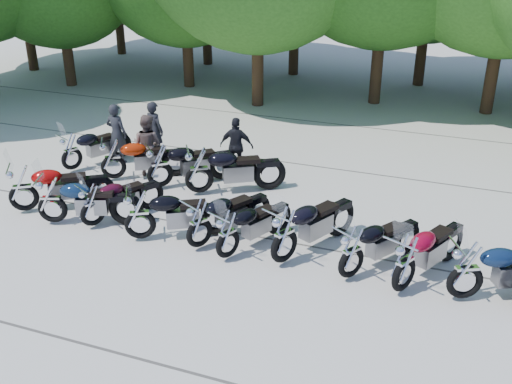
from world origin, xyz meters
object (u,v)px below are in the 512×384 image
(rider_1, at_px, (147,145))
(motorcycle_1, at_px, (51,199))
(rider_3, at_px, (155,130))
(motorcycle_2, at_px, (92,204))
(rider_0, at_px, (117,133))
(motorcycle_14, at_px, (199,169))
(motorcycle_7, at_px, (352,251))
(motorcycle_8, at_px, (405,262))
(motorcycle_12, at_px, (113,158))
(motorcycle_6, at_px, (284,234))
(motorcycle_3, at_px, (139,214))
(motorcycle_9, at_px, (467,269))
(motorcycle_13, at_px, (160,165))
(rider_2, at_px, (237,146))
(motorcycle_11, at_px, (71,151))
(motorcycle_0, at_px, (22,187))
(motorcycle_4, at_px, (199,222))
(motorcycle_5, at_px, (228,233))

(rider_1, bearing_deg, motorcycle_1, 82.23)
(rider_3, bearing_deg, motorcycle_2, 117.48)
(rider_0, distance_m, rider_3, 1.08)
(motorcycle_14, bearing_deg, motorcycle_7, -151.20)
(motorcycle_8, bearing_deg, motorcycle_12, 6.69)
(motorcycle_6, bearing_deg, motorcycle_3, 28.72)
(motorcycle_9, height_order, motorcycle_13, same)
(motorcycle_1, height_order, motorcycle_2, motorcycle_1)
(motorcycle_1, bearing_deg, rider_2, -53.54)
(motorcycle_13, relative_size, motorcycle_14, 0.95)
(motorcycle_3, relative_size, motorcycle_13, 0.98)
(motorcycle_13, xyz_separation_m, rider_3, (-1.21, 1.92, 0.18))
(rider_2, bearing_deg, motorcycle_11, 11.38)
(motorcycle_2, xyz_separation_m, rider_1, (-0.40, 3.24, 0.26))
(motorcycle_1, distance_m, motorcycle_8, 7.97)
(motorcycle_0, height_order, rider_2, rider_2)
(motorcycle_3, height_order, rider_1, rider_1)
(motorcycle_0, distance_m, motorcycle_1, 1.06)
(motorcycle_9, distance_m, motorcycle_12, 9.51)
(motorcycle_4, relative_size, rider_2, 1.41)
(motorcycle_7, distance_m, motorcycle_14, 5.15)
(motorcycle_13, height_order, rider_2, rider_2)
(motorcycle_0, height_order, motorcycle_3, motorcycle_0)
(motorcycle_11, distance_m, motorcycle_13, 2.91)
(motorcycle_0, bearing_deg, motorcycle_4, -125.38)
(motorcycle_5, relative_size, motorcycle_9, 0.90)
(motorcycle_8, relative_size, motorcycle_9, 1.00)
(motorcycle_1, bearing_deg, motorcycle_11, 8.08)
(motorcycle_14, bearing_deg, rider_1, 36.44)
(rider_1, bearing_deg, rider_2, -157.30)
(motorcycle_3, relative_size, motorcycle_9, 0.98)
(motorcycle_4, distance_m, rider_2, 4.26)
(motorcycle_4, distance_m, motorcycle_14, 2.77)
(motorcycle_6, xyz_separation_m, motorcycle_8, (2.43, -0.20, -0.03))
(motorcycle_3, relative_size, motorcycle_6, 0.94)
(motorcycle_2, xyz_separation_m, motorcycle_5, (3.44, -0.23, 0.02))
(motorcycle_14, bearing_deg, motorcycle_4, 173.81)
(motorcycle_1, height_order, motorcycle_6, motorcycle_6)
(motorcycle_11, relative_size, rider_3, 1.27)
(motorcycle_5, relative_size, motorcycle_7, 0.96)
(motorcycle_13, height_order, rider_3, rider_3)
(motorcycle_6, distance_m, motorcycle_7, 1.40)
(motorcycle_11, distance_m, rider_3, 2.42)
(motorcycle_9, xyz_separation_m, motorcycle_13, (-7.71, 2.52, -0.00))
(motorcycle_0, bearing_deg, motorcycle_5, -127.21)
(rider_0, bearing_deg, motorcycle_8, 157.81)
(motorcycle_2, relative_size, motorcycle_5, 0.97)
(motorcycle_9, height_order, motorcycle_11, motorcycle_9)
(motorcycle_5, relative_size, motorcycle_12, 0.94)
(motorcycle_4, relative_size, motorcycle_11, 1.04)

